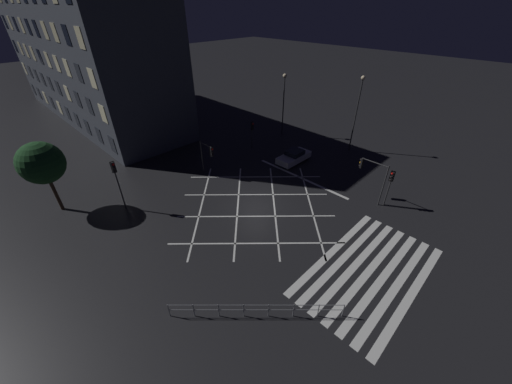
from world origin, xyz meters
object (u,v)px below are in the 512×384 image
traffic_light_median_north (208,153)px  traffic_light_nw_cross (116,176)px  traffic_light_ne_cross (252,130)px  street_lamp_west (358,103)px  street_tree_near (41,163)px  traffic_light_se_cross (371,171)px  street_lamp_east (284,92)px  waiting_car (294,157)px  traffic_light_se_main (390,181)px

traffic_light_median_north → traffic_light_nw_cross: 8.70m
traffic_light_ne_cross → street_lamp_west: size_ratio=0.39×
traffic_light_median_north → street_tree_near: bearing=-109.4°
traffic_light_se_cross → street_lamp_east: (6.36, 15.12, 2.62)m
traffic_light_median_north → traffic_light_nw_cross: (-8.65, 0.50, 0.75)m
traffic_light_nw_cross → street_tree_near: (-3.86, 3.90, 1.20)m
waiting_car → traffic_light_ne_cross: bearing=-82.5°
traffic_light_se_main → traffic_light_nw_cross: traffic_light_nw_cross is taller
street_lamp_west → waiting_car: 9.11m
traffic_light_median_north → waiting_car: bearing=62.2°
traffic_light_median_north → street_lamp_east: size_ratio=0.45×
traffic_light_nw_cross → street_tree_near: 5.62m
traffic_light_se_cross → street_lamp_west: bearing=-53.2°
traffic_light_se_main → traffic_light_median_north: bearing=-63.8°
waiting_car → street_tree_near: bearing=-22.9°
traffic_light_se_cross → street_tree_near: 26.59m
street_lamp_west → traffic_light_se_main: bearing=-135.6°
traffic_light_se_cross → waiting_car: traffic_light_se_cross is taller
traffic_light_se_cross → street_tree_near: bearing=47.8°
street_lamp_east → waiting_car: 9.34m
traffic_light_median_north → traffic_light_se_main: 16.81m
traffic_light_nw_cross → street_lamp_west: size_ratio=0.54×
traffic_light_ne_cross → street_lamp_west: 12.09m
traffic_light_se_cross → waiting_car: bearing=-7.5°
street_lamp_east → traffic_light_median_north: bearing=-172.8°
traffic_light_ne_cross → traffic_light_nw_cross: size_ratio=0.72×
traffic_light_se_cross → waiting_car: (1.19, 9.05, -2.24)m
traffic_light_se_main → street_lamp_west: 11.60m
traffic_light_se_main → street_tree_near: (-19.93, 19.49, 1.98)m
street_lamp_west → street_tree_near: bearing=157.3°
traffic_light_se_cross → street_tree_near: size_ratio=0.64×
street_tree_near → traffic_light_ne_cross: bearing=-8.6°
traffic_light_ne_cross → waiting_car: size_ratio=0.79×
traffic_light_se_main → traffic_light_se_cross: bearing=-80.6°
street_lamp_east → waiting_car: size_ratio=1.83×
street_lamp_east → street_lamp_west: (1.89, -8.96, 0.12)m
traffic_light_median_north → traffic_light_se_main: bearing=26.2°
traffic_light_se_main → waiting_car: traffic_light_se_main is taller
traffic_light_se_cross → traffic_light_se_main: (0.27, -1.65, -0.40)m
traffic_light_nw_cross → traffic_light_median_north: bearing=86.7°
traffic_light_nw_cross → street_tree_near: bearing=-135.3°
street_tree_near → waiting_car: size_ratio=1.46×
traffic_light_nw_cross → street_tree_near: street_tree_near is taller
traffic_light_median_north → traffic_light_se_main: (7.41, -15.08, -0.03)m
street_tree_near → street_lamp_east: bearing=-5.9°
traffic_light_se_cross → traffic_light_nw_cross: traffic_light_nw_cross is taller
waiting_car → traffic_light_nw_cross: bearing=-16.1°
traffic_light_median_north → traffic_light_ne_cross: traffic_light_median_north is taller
traffic_light_nw_cross → street_lamp_east: size_ratio=0.60×
street_lamp_east → street_tree_near: bearing=174.1°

